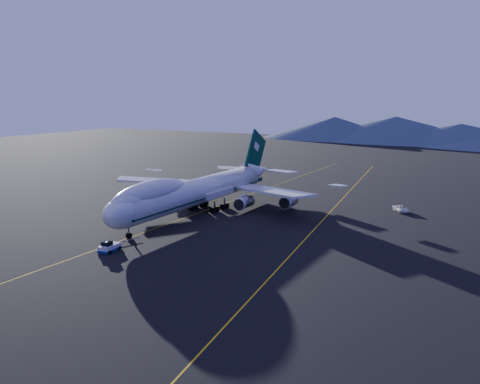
% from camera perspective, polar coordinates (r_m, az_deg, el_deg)
% --- Properties ---
extents(ground, '(500.00, 500.00, 0.00)m').
position_cam_1_polar(ground, '(134.93, -4.54, -2.28)').
color(ground, black).
rests_on(ground, ground).
extents(taxiway_line_main, '(0.25, 220.00, 0.01)m').
position_cam_1_polar(taxiway_line_main, '(134.93, -4.54, -2.28)').
color(taxiway_line_main, gold).
rests_on(taxiway_line_main, ground).
extents(taxiway_line_side, '(28.08, 198.09, 0.01)m').
position_cam_1_polar(taxiway_line_side, '(130.90, 9.02, -2.77)').
color(taxiway_line_side, gold).
rests_on(taxiway_line_side, ground).
extents(boeing_747, '(59.62, 72.43, 19.37)m').
position_cam_1_polar(boeing_747, '(133.81, -4.57, 0.15)').
color(boeing_747, silver).
rests_on(boeing_747, ground).
extents(pushback_tug, '(3.05, 4.87, 2.03)m').
position_cam_1_polar(pushback_tug, '(105.46, -13.74, -5.82)').
color(pushback_tug, silver).
rests_on(pushback_tug, ground).
extents(service_van, '(5.45, 6.10, 1.57)m').
position_cam_1_polar(service_van, '(141.90, 16.86, -1.75)').
color(service_van, silver).
rests_on(service_van, ground).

